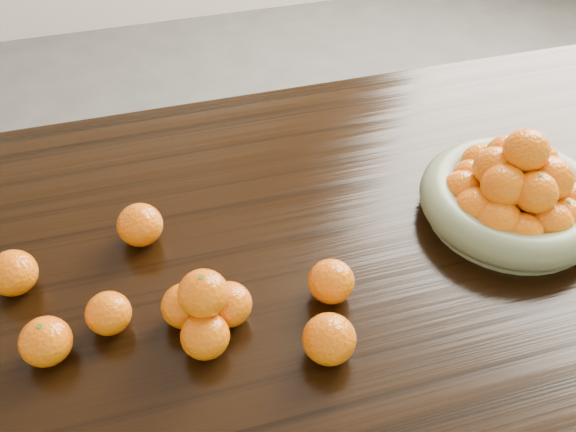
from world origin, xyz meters
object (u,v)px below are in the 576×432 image
object	(u,v)px
fruit_bowl	(514,194)
orange_pyramid	(205,309)
dining_table	(285,274)
loose_orange_0	(46,341)

from	to	relation	value
fruit_bowl	orange_pyramid	bearing A→B (deg)	-169.86
dining_table	loose_orange_0	distance (m)	0.46
orange_pyramid	loose_orange_0	size ratio (longest dim) A/B	1.81
fruit_bowl	orange_pyramid	world-z (taller)	fruit_bowl
orange_pyramid	loose_orange_0	bearing A→B (deg)	176.30
fruit_bowl	loose_orange_0	world-z (taller)	fruit_bowl
dining_table	loose_orange_0	bearing A→B (deg)	-161.08
loose_orange_0	fruit_bowl	bearing A→B (deg)	6.22
fruit_bowl	loose_orange_0	distance (m)	0.85
orange_pyramid	loose_orange_0	distance (m)	0.24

